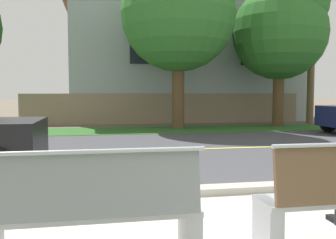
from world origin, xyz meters
The scene contains 10 objects.
ground_plane centered at (0.00, 8.00, 0.00)m, with size 140.00×140.00×0.00m, color #665B4C.
curb_edge centered at (0.00, 2.35, 0.06)m, with size 44.00×0.30×0.11m, color #ADA89E.
street_asphalt centered at (0.00, 6.50, 0.00)m, with size 52.00×8.00×0.01m, color #424247.
road_centre_line centered at (0.00, 6.50, 0.01)m, with size 48.00×0.14×0.01m, color #E0CC4C.
far_verge_grass centered at (0.00, 11.53, 0.01)m, with size 48.00×2.80×0.02m, color #2D6026.
bench_left centered at (-1.22, 0.40, 0.46)m, with size 1.84×0.48×1.01m.
shade_tree_left centered at (2.10, 11.86, 4.86)m, with size 4.53×4.53×7.48m.
shade_tree_centre centered at (6.55, 12.20, 4.27)m, with size 3.98×3.98×6.57m.
garden_wall centered at (1.92, 14.51, 0.70)m, with size 13.00×0.36×1.40m, color gray.
house_across_street centered at (3.46, 17.71, 3.44)m, with size 12.79×6.91×6.78m.
Camera 1 is at (-1.17, -2.76, 1.46)m, focal length 40.24 mm.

